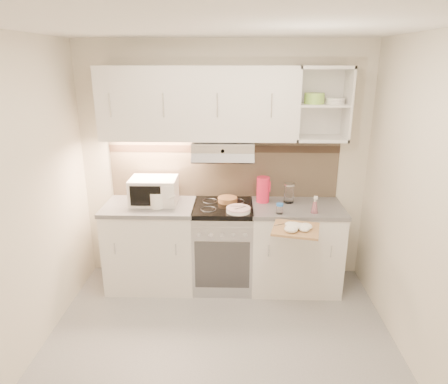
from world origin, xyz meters
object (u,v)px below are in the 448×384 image
Objects in this scene: pink_pitcher at (263,190)px; glass_jar at (289,193)px; plate_stack at (238,210)px; spray_bottle at (315,206)px; electric_range at (223,245)px; microwave at (154,191)px; cutting_board at (296,229)px; watering_can at (158,199)px.

glass_jar is at bearing -10.80° from pink_pitcher.
plate_stack is 0.89× the size of pink_pitcher.
spray_bottle reaches higher than plate_stack.
microwave reaches higher than electric_range.
pink_pitcher is (0.25, 0.30, 0.11)m from plate_stack.
microwave is 1.17× the size of cutting_board.
spray_bottle is at bearing -39.81° from pink_pitcher.
cutting_board is at bearing -23.14° from microwave.
spray_bottle is (0.88, -0.19, 0.52)m from electric_range.
spray_bottle is (1.53, -0.10, -0.01)m from watering_can.
pink_pitcher is (0.41, 0.12, 0.58)m from electric_range.
plate_stack is 1.29× the size of spray_bottle.
microwave is 0.16m from watering_can.
glass_jar is (0.26, -0.02, -0.03)m from pink_pitcher.
microwave is 1.38m from glass_jar.
glass_jar reaches higher than spray_bottle.
watering_can is 1.33m from glass_jar.
electric_range is at bearing -176.99° from spray_bottle.
plate_stack is (0.80, -0.10, -0.06)m from watering_can.
pink_pitcher is at bearing 162.29° from spray_bottle.
pink_pitcher is (1.05, 0.20, 0.05)m from watering_can.
electric_range is 1.04m from spray_bottle.
watering_can reaches higher than electric_range.
spray_bottle is at bearing -9.00° from microwave.
glass_jar reaches higher than plate_stack.
watering_can is at bearing -176.44° from pink_pitcher.
microwave and pink_pitcher have the same top height.
glass_jar is 0.51× the size of cutting_board.
cutting_board is (0.66, -0.52, 0.42)m from electric_range.
pink_pitcher is at bearing 16.14° from electric_range.
plate_stack is at bearing 7.15° from watering_can.
plate_stack is at bearing 159.12° from cutting_board.
spray_bottle reaches higher than cutting_board.
microwave is 1.49m from cutting_board.
plate_stack is 1.16× the size of glass_jar.
pink_pitcher is at bearing 124.59° from cutting_board.
watering_can reaches higher than cutting_board.
electric_range is 0.53m from plate_stack.
cutting_board is at bearing -90.97° from glass_jar.
electric_range is 0.88m from glass_jar.
microwave is 2.58× the size of spray_bottle.
microwave is at bearing -173.60° from spray_bottle.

